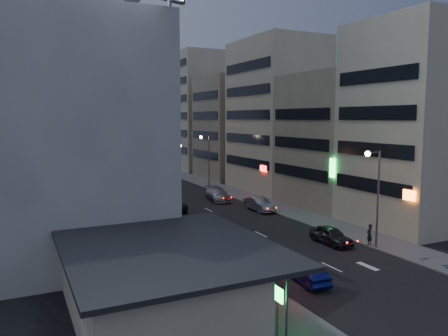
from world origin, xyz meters
TOP-DOWN VIEW (x-y plane):
  - ground at (0.00, 0.00)m, footprint 180.00×180.00m
  - sidewalk_left at (-8.00, 30.00)m, footprint 4.00×120.00m
  - sidewalk_right at (8.00, 30.00)m, footprint 4.00×120.00m
  - food_court at (-13.90, 2.00)m, footprint 11.00×13.00m
  - white_building at (-17.00, 20.00)m, footprint 14.00×24.00m
  - shophouse_near at (15.00, 10.50)m, footprint 10.00×11.00m
  - shophouse_mid at (15.50, 22.00)m, footprint 11.00×12.00m
  - shophouse_far at (15.00, 35.00)m, footprint 10.00×14.00m
  - far_left_a at (-15.50, 45.00)m, footprint 11.00×10.00m
  - far_left_b at (-16.00, 58.00)m, footprint 12.00×10.00m
  - far_right_a at (15.50, 50.00)m, footprint 11.00×12.00m
  - far_right_b at (16.00, 64.00)m, footprint 12.00×12.00m
  - street_lamp_right_near at (5.90, 6.00)m, footprint 1.60×0.44m
  - street_lamp_left at (-5.90, 22.00)m, footprint 1.60×0.44m
  - street_lamp_right_far at (5.90, 40.00)m, footprint 1.60×0.44m
  - parked_car_right_near at (3.83, 8.71)m, footprint 1.79×4.39m
  - parked_car_right_mid at (5.08, 22.96)m, footprint 1.73×4.84m
  - parked_car_left at (-4.08, 27.40)m, footprint 2.41×5.15m
  - parked_car_right_far at (3.46, 30.85)m, footprint 3.08×5.96m
  - road_car_blue at (-3.46, 2.39)m, footprint 1.81×4.14m
  - road_car_silver at (-4.03, 10.53)m, footprint 3.06×5.44m
  - person at (6.30, 6.78)m, footprint 0.75×0.61m
  - scooter_silver_b at (7.75, 2.44)m, footprint 0.62×1.64m

SIDE VIEW (x-z plane):
  - ground at x=0.00m, z-range 0.00..0.00m
  - sidewalk_left at x=-8.00m, z-range 0.00..0.12m
  - sidewalk_right at x=8.00m, z-range 0.00..0.12m
  - scooter_silver_b at x=7.75m, z-range 0.12..1.11m
  - road_car_blue at x=-3.46m, z-range 0.00..1.32m
  - parked_car_left at x=-4.08m, z-range 0.00..1.43m
  - road_car_silver at x=-4.03m, z-range 0.00..1.49m
  - parked_car_right_near at x=3.83m, z-range 0.00..1.49m
  - parked_car_right_mid at x=5.08m, z-range 0.00..1.59m
  - parked_car_right_far at x=3.46m, z-range 0.00..1.65m
  - person at x=6.30m, z-range 0.12..1.90m
  - food_court at x=-13.90m, z-range 0.05..3.92m
  - street_lamp_right_near at x=5.90m, z-range 1.35..9.37m
  - street_lamp_left at x=-5.90m, z-range 1.35..9.37m
  - street_lamp_right_far at x=5.90m, z-range 1.35..9.37m
  - far_left_b at x=-16.00m, z-range 0.00..15.00m
  - shophouse_mid at x=15.50m, z-range 0.00..16.00m
  - white_building at x=-17.00m, z-range 0.00..18.00m
  - far_right_a at x=15.50m, z-range 0.00..18.00m
  - shophouse_near at x=15.00m, z-range 0.00..20.00m
  - far_left_a at x=-15.50m, z-range 0.00..20.00m
  - shophouse_far at x=15.00m, z-range 0.00..22.00m
  - far_right_b at x=16.00m, z-range 0.00..24.00m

